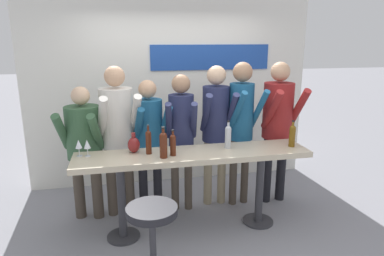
# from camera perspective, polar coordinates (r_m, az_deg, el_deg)

# --- Properties ---
(ground_plane) EXTENTS (40.00, 40.00, 0.00)m
(ground_plane) POSITION_cam_1_polar(r_m,az_deg,el_deg) (4.08, 0.24, -16.51)
(ground_plane) COLOR gray
(back_wall) EXTENTS (4.13, 0.12, 2.73)m
(back_wall) POSITION_cam_1_polar(r_m,az_deg,el_deg) (5.07, -3.37, 6.17)
(back_wall) COLOR silver
(back_wall) RESTS_ON ground_plane
(tasting_table) EXTENTS (2.53, 0.53, 0.93)m
(tasting_table) POSITION_cam_1_polar(r_m,az_deg,el_deg) (3.74, 0.25, -6.19)
(tasting_table) COLOR beige
(tasting_table) RESTS_ON ground_plane
(bar_stool) EXTENTS (0.47, 0.47, 0.72)m
(bar_stool) POSITION_cam_1_polar(r_m,az_deg,el_deg) (3.12, -6.61, -16.82)
(bar_stool) COLOR #333338
(bar_stool) RESTS_ON ground_plane
(person_far_left) EXTENTS (0.54, 0.61, 1.60)m
(person_far_left) POSITION_cam_1_polar(r_m,az_deg,el_deg) (4.14, -17.60, -1.95)
(person_far_left) COLOR #473D33
(person_far_left) RESTS_ON ground_plane
(person_left) EXTENTS (0.52, 0.63, 1.82)m
(person_left) POSITION_cam_1_polar(r_m,az_deg,el_deg) (4.10, -12.33, 0.41)
(person_left) COLOR #473D33
(person_left) RESTS_ON ground_plane
(person_center_left) EXTENTS (0.47, 0.57, 1.65)m
(person_center_left) POSITION_cam_1_polar(r_m,az_deg,el_deg) (4.16, -7.17, -0.64)
(person_center_left) COLOR black
(person_center_left) RESTS_ON ground_plane
(person_center) EXTENTS (0.42, 0.55, 1.72)m
(person_center) POSITION_cam_1_polar(r_m,az_deg,el_deg) (4.12, -1.80, 0.16)
(person_center) COLOR #473D33
(person_center) RESTS_ON ground_plane
(person_center_right) EXTENTS (0.41, 0.55, 1.80)m
(person_center_right) POSITION_cam_1_polar(r_m,az_deg,el_deg) (4.28, 4.00, 1.36)
(person_center_right) COLOR gray
(person_center_right) RESTS_ON ground_plane
(person_right) EXTENTS (0.42, 0.57, 1.85)m
(person_right) POSITION_cam_1_polar(r_m,az_deg,el_deg) (4.30, 8.24, 1.89)
(person_right) COLOR #473D33
(person_right) RESTS_ON ground_plane
(person_far_right) EXTENTS (0.48, 0.59, 1.84)m
(person_far_right) POSITION_cam_1_polar(r_m,az_deg,el_deg) (4.48, 14.12, 1.71)
(person_far_right) COLOR black
(person_far_right) RESTS_ON ground_plane
(wine_bottle_0) EXTENTS (0.06, 0.06, 0.32)m
(wine_bottle_0) POSITION_cam_1_polar(r_m,az_deg,el_deg) (3.63, -7.26, -2.16)
(wine_bottle_0) COLOR #4C1E0F
(wine_bottle_0) RESTS_ON tasting_table
(wine_bottle_1) EXTENTS (0.06, 0.06, 0.28)m
(wine_bottle_1) POSITION_cam_1_polar(r_m,az_deg,el_deg) (3.56, -3.20, -2.65)
(wine_bottle_1) COLOR #4C1E0F
(wine_bottle_1) RESTS_ON tasting_table
(wine_bottle_2) EXTENTS (0.07, 0.07, 0.32)m
(wine_bottle_2) POSITION_cam_1_polar(r_m,az_deg,el_deg) (3.81, 6.03, -1.30)
(wine_bottle_2) COLOR #B7BCC1
(wine_bottle_2) RESTS_ON tasting_table
(wine_bottle_3) EXTENTS (0.08, 0.08, 0.33)m
(wine_bottle_3) POSITION_cam_1_polar(r_m,az_deg,el_deg) (3.49, -4.79, -2.62)
(wine_bottle_3) COLOR #4C1E0F
(wine_bottle_3) RESTS_ON tasting_table
(wine_bottle_4) EXTENTS (0.07, 0.07, 0.30)m
(wine_bottle_4) POSITION_cam_1_polar(r_m,az_deg,el_deg) (4.01, 16.38, -1.07)
(wine_bottle_4) COLOR brown
(wine_bottle_4) RESTS_ON tasting_table
(wine_glass_0) EXTENTS (0.07, 0.07, 0.18)m
(wine_glass_0) POSITION_cam_1_polar(r_m,az_deg,el_deg) (3.69, -17.08, -2.67)
(wine_glass_0) COLOR silver
(wine_glass_0) RESTS_ON tasting_table
(wine_glass_1) EXTENTS (0.07, 0.07, 0.18)m
(wine_glass_1) POSITION_cam_1_polar(r_m,az_deg,el_deg) (3.72, -18.38, -2.65)
(wine_glass_1) COLOR silver
(wine_glass_1) RESTS_ON tasting_table
(decorative_vase) EXTENTS (0.13, 0.13, 0.22)m
(decorative_vase) POSITION_cam_1_polar(r_m,az_deg,el_deg) (3.71, -9.68, -2.73)
(decorative_vase) COLOR maroon
(decorative_vase) RESTS_ON tasting_table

